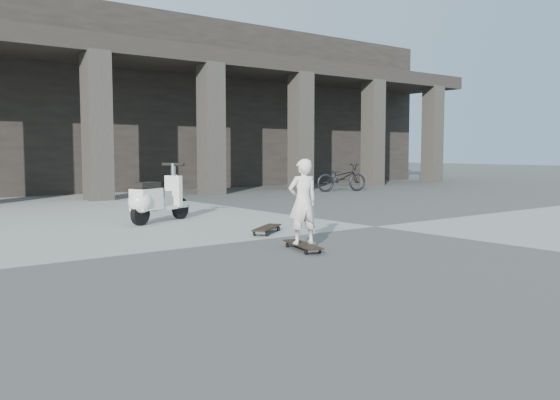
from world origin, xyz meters
TOP-DOWN VIEW (x-y plane):
  - ground at (0.00, 0.00)m, footprint 90.00×90.00m
  - colonnade at (-0.00, 13.77)m, footprint 28.00×8.82m
  - longboard at (-2.63, -1.14)m, footprint 0.45×0.92m
  - skateboard_spare at (-2.04, 0.48)m, footprint 0.87×0.71m
  - child at (-2.63, -1.14)m, footprint 0.47×0.37m
  - scooter at (-2.94, 2.83)m, footprint 1.49×0.86m
  - bicycle at (5.83, 6.96)m, footprint 1.83×1.14m

SIDE VIEW (x-z plane):
  - ground at x=0.00m, z-range 0.00..0.00m
  - longboard at x=-2.63m, z-range 0.03..0.12m
  - skateboard_spare at x=-2.04m, z-range 0.03..0.14m
  - scooter at x=-2.94m, z-range -0.12..0.99m
  - bicycle at x=5.83m, z-range 0.00..0.91m
  - child at x=-2.63m, z-range 0.09..1.23m
  - colonnade at x=0.00m, z-range 0.03..6.03m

